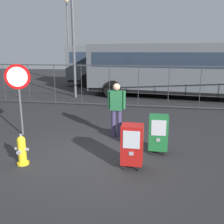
{
  "coord_description": "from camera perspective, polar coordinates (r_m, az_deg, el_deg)",
  "views": [
    {
      "loc": [
        1.53,
        -5.62,
        2.59
      ],
      "look_at": [
        0.3,
        1.2,
        0.9
      ],
      "focal_mm": 39.82,
      "sensor_mm": 36.0,
      "label": 1
    }
  ],
  "objects": [
    {
      "name": "stop_sign",
      "position": [
        8.11,
        -20.71,
        5.82
      ],
      "size": [
        0.71,
        0.31,
        2.23
      ],
      "color": "#4C4F54",
      "rests_on": "ground_plane"
    },
    {
      "name": "bus_near",
      "position": [
        14.67,
        15.71,
        9.77
      ],
      "size": [
        10.72,
        3.74,
        3.0
      ],
      "rotation": [
        0.0,
        0.0,
        -0.12
      ],
      "color": "#4C5156",
      "rests_on": "ground_plane"
    },
    {
      "name": "ground_plane",
      "position": [
        6.37,
        -4.65,
        -10.32
      ],
      "size": [
        60.0,
        60.0,
        0.0
      ],
      "primitive_type": "plane",
      "color": "#262628"
    },
    {
      "name": "street_light_near_left",
      "position": [
        14.44,
        -8.9,
        18.71
      ],
      "size": [
        0.32,
        0.32,
        6.66
      ],
      "color": "#4C4F54",
      "rests_on": "ground_plane"
    },
    {
      "name": "street_light_near_right",
      "position": [
        22.94,
        -10.08,
        17.14
      ],
      "size": [
        0.32,
        0.32,
        6.95
      ],
      "color": "#4C4F54",
      "rests_on": "ground_plane"
    },
    {
      "name": "fence_barrier",
      "position": [
        11.79,
        2.71,
        6.05
      ],
      "size": [
        18.03,
        0.04,
        2.0
      ],
      "color": "#2D2D33",
      "rests_on": "ground_plane"
    },
    {
      "name": "fire_hydrant",
      "position": [
        6.23,
        -19.99,
        -8.25
      ],
      "size": [
        0.33,
        0.32,
        0.75
      ],
      "color": "yellow",
      "rests_on": "ground_plane"
    },
    {
      "name": "street_light_far_left",
      "position": [
        21.85,
        -9.08,
        17.55
      ],
      "size": [
        0.32,
        0.32,
        7.09
      ],
      "color": "#4C4F54",
      "rests_on": "ground_plane"
    },
    {
      "name": "newspaper_box_primary",
      "position": [
        5.63,
        4.65,
        -7.4
      ],
      "size": [
        0.48,
        0.42,
        1.02
      ],
      "color": "black",
      "rests_on": "ground_plane"
    },
    {
      "name": "pedestrian",
      "position": [
        7.56,
        1.04,
        1.16
      ],
      "size": [
        0.55,
        0.22,
        1.67
      ],
      "color": "#382D51",
      "rests_on": "ground_plane"
    },
    {
      "name": "newspaper_box_secondary",
      "position": [
        6.51,
        10.6,
        -4.61
      ],
      "size": [
        0.48,
        0.42,
        1.02
      ],
      "color": "black",
      "rests_on": "ground_plane"
    },
    {
      "name": "bus_far",
      "position": [
        19.28,
        5.86,
        11.03
      ],
      "size": [
        10.68,
        3.52,
        3.0
      ],
      "rotation": [
        0.0,
        0.0,
        0.09
      ],
      "color": "#4C5156",
      "rests_on": "ground_plane"
    }
  ]
}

